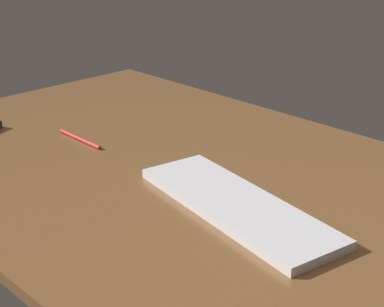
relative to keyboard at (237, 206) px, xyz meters
The scene contains 3 objects.
desk 16.95cm from the keyboard, 164.97° to the left, with size 140.00×84.00×2.00cm, color brown.
keyboard is the anchor object (origin of this frame).
pen 45.29cm from the keyboard, behind, with size 0.85×0.85×14.40cm, color red.
Camera 1 is at (76.92, -73.81, 49.75)cm, focal length 57.60 mm.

